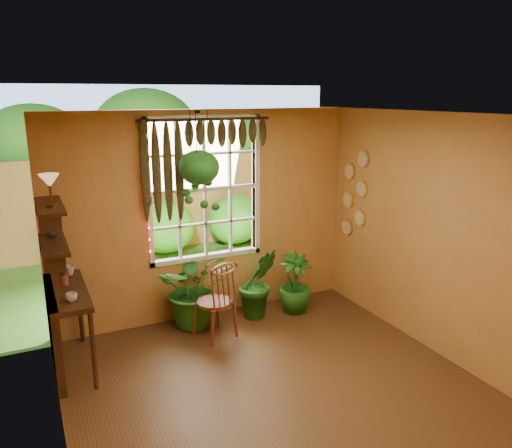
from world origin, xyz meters
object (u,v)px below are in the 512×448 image
(windsor_chair, at_px, (216,312))
(hanging_basket, at_px, (199,172))
(potted_plant_left, at_px, (195,288))
(counter_ledge, at_px, (58,322))
(potted_plant_mid, at_px, (258,283))

(windsor_chair, distance_m, hanging_basket, 1.70)
(windsor_chair, bearing_deg, hanging_basket, 77.91)
(hanging_basket, bearing_deg, potted_plant_left, 161.69)
(counter_ledge, relative_size, potted_plant_mid, 1.27)
(potted_plant_left, relative_size, hanging_basket, 0.83)
(potted_plant_left, relative_size, potted_plant_mid, 1.07)
(counter_ledge, bearing_deg, potted_plant_left, 13.19)
(potted_plant_left, bearing_deg, potted_plant_mid, -7.54)
(counter_ledge, distance_m, potted_plant_mid, 2.49)
(windsor_chair, distance_m, potted_plant_mid, 0.79)
(hanging_basket, bearing_deg, potted_plant_mid, -6.16)
(windsor_chair, bearing_deg, potted_plant_left, 89.56)
(counter_ledge, relative_size, hanging_basket, 0.99)
(potted_plant_left, xyz_separation_m, hanging_basket, (0.09, -0.03, 1.48))
(potted_plant_left, bearing_deg, windsor_chair, -73.33)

